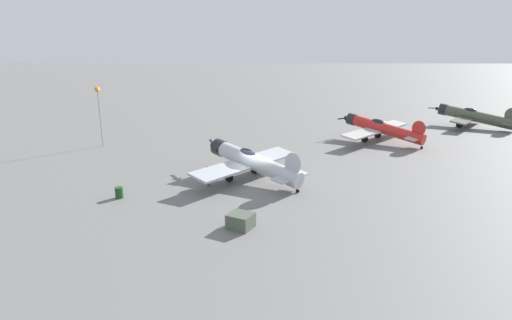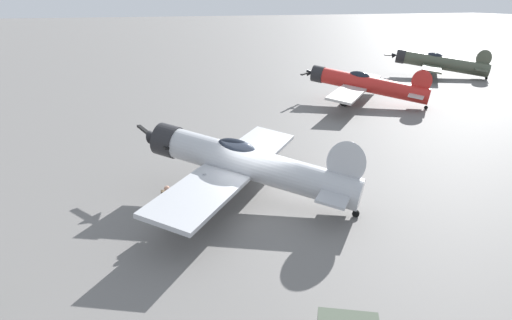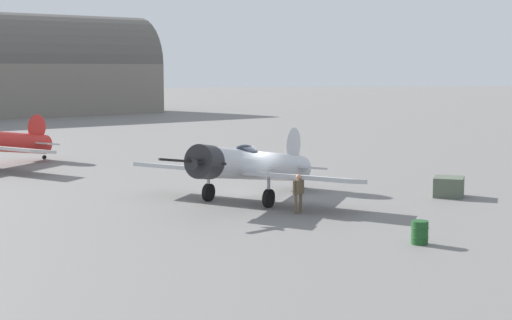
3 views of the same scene
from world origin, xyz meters
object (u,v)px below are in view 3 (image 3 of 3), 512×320
Objects in this scene: airplane_foreground at (250,166)px; equipment_crate at (449,187)px; fuel_drum at (420,232)px; ground_crew_mechanic at (298,190)px.

airplane_foreground is 5.16× the size of equipment_crate.
fuel_drum is at bearing 64.47° from airplane_foreground.
ground_crew_mechanic reaches higher than equipment_crate.
equipment_crate is 2.34× the size of fuel_drum.
equipment_crate is (-3.04, 7.83, -0.54)m from ground_crew_mechanic.
equipment_crate is (0.35, 9.31, -1.13)m from airplane_foreground.
ground_crew_mechanic is at bearing -68.78° from equipment_crate.
ground_crew_mechanic is 6.79m from fuel_drum.
fuel_drum is (9.51, 4.37, -1.18)m from airplane_foreground.
ground_crew_mechanic is 0.87× the size of equipment_crate.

